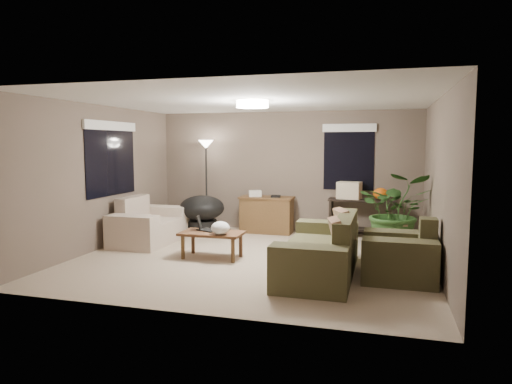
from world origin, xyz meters
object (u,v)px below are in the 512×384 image
(main_sofa, at_px, (322,254))
(floor_lamp, at_px, (206,155))
(loveseat, at_px, (148,226))
(desk, at_px, (267,215))
(papasan_chair, at_px, (202,212))
(console_table, at_px, (362,215))
(coffee_table, at_px, (212,236))
(cat_scratching_post, at_px, (400,240))
(houseplant, at_px, (396,220))
(armchair, at_px, (400,257))

(main_sofa, height_order, floor_lamp, floor_lamp)
(loveseat, xyz_separation_m, desk, (1.90, 1.50, 0.08))
(main_sofa, height_order, papasan_chair, main_sofa)
(loveseat, height_order, console_table, loveseat)
(coffee_table, xyz_separation_m, desk, (0.33, 2.27, 0.02))
(cat_scratching_post, bearing_deg, papasan_chair, 171.87)
(coffee_table, distance_m, papasan_chair, 1.92)
(console_table, bearing_deg, loveseat, -157.08)
(houseplant, xyz_separation_m, cat_scratching_post, (0.07, -0.25, -0.31))
(houseplant, bearing_deg, floor_lamp, 167.77)
(main_sofa, bearing_deg, houseplant, 61.29)
(coffee_table, height_order, console_table, console_table)
(loveseat, bearing_deg, main_sofa, -19.86)
(loveseat, distance_m, armchair, 4.60)
(main_sofa, xyz_separation_m, floor_lamp, (-2.83, 2.71, 1.30))
(armchair, bearing_deg, floor_lamp, 145.70)
(main_sofa, distance_m, floor_lamp, 4.13)
(loveseat, xyz_separation_m, coffee_table, (1.58, -0.77, 0.06))
(armchair, bearing_deg, console_table, 103.08)
(main_sofa, distance_m, loveseat, 3.62)
(floor_lamp, relative_size, houseplant, 1.42)
(loveseat, height_order, armchair, same)
(floor_lamp, bearing_deg, coffee_table, -66.11)
(main_sofa, height_order, armchair, same)
(loveseat, bearing_deg, armchair, -14.64)
(main_sofa, relative_size, console_table, 1.69)
(console_table, relative_size, cat_scratching_post, 2.60)
(desk, height_order, papasan_chair, papasan_chair)
(loveseat, distance_m, cat_scratching_post, 4.52)
(main_sofa, xyz_separation_m, houseplant, (1.03, 1.87, 0.23))
(main_sofa, xyz_separation_m, desk, (-1.50, 2.73, 0.08))
(loveseat, bearing_deg, coffee_table, -26.07)
(desk, relative_size, console_table, 0.85)
(armchair, relative_size, houseplant, 0.74)
(main_sofa, bearing_deg, floor_lamp, 136.23)
(desk, height_order, cat_scratching_post, desk)
(console_table, bearing_deg, main_sofa, -98.02)
(desk, distance_m, papasan_chair, 1.33)
(desk, relative_size, floor_lamp, 0.58)
(loveseat, xyz_separation_m, floor_lamp, (0.58, 1.48, 1.30))
(console_table, height_order, floor_lamp, floor_lamp)
(loveseat, height_order, houseplant, houseplant)
(papasan_chair, bearing_deg, cat_scratching_post, -8.13)
(coffee_table, bearing_deg, main_sofa, -14.08)
(floor_lamp, bearing_deg, console_table, 2.35)
(coffee_table, height_order, papasan_chair, papasan_chair)
(armchair, relative_size, desk, 0.91)
(console_table, height_order, papasan_chair, papasan_chair)
(loveseat, xyz_separation_m, console_table, (3.81, 1.61, 0.14))
(console_table, height_order, houseplant, houseplant)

